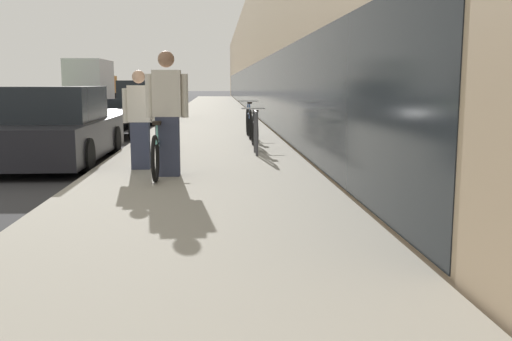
# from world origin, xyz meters

# --- Properties ---
(sidewalk_slab) EXTENTS (3.60, 70.00, 0.13)m
(sidewalk_slab) POSITION_xyz_m (5.48, 21.00, 0.07)
(sidewalk_slab) COLOR gray
(sidewalk_slab) RESTS_ON ground
(storefront_facade) EXTENTS (10.01, 70.00, 6.09)m
(storefront_facade) POSITION_xyz_m (12.32, 29.00, 3.04)
(storefront_facade) COLOR tan
(storefront_facade) RESTS_ON ground
(tandem_bicycle) EXTENTS (0.52, 2.49, 0.84)m
(tandem_bicycle) POSITION_xyz_m (4.84, 2.55, 0.49)
(tandem_bicycle) COLOR black
(tandem_bicycle) RESTS_ON sidewalk_slab
(person_rider) EXTENTS (0.62, 0.24, 1.83)m
(person_rider) POSITION_xyz_m (4.97, 2.24, 1.05)
(person_rider) COLOR #33384C
(person_rider) RESTS_ON sidewalk_slab
(person_bystander) EXTENTS (0.53, 0.21, 1.57)m
(person_bystander) POSITION_xyz_m (4.47, 2.95, 0.92)
(person_bystander) COLOR #33384C
(person_bystander) RESTS_ON sidewalk_slab
(bike_rack_hoop) EXTENTS (0.05, 0.60, 0.84)m
(bike_rack_hoop) POSITION_xyz_m (6.45, 4.76, 0.65)
(bike_rack_hoop) COLOR #4C4C51
(bike_rack_hoop) RESTS_ON sidewalk_slab
(cruiser_bike_nearest) EXTENTS (0.52, 1.70, 0.84)m
(cruiser_bike_nearest) POSITION_xyz_m (6.50, 5.88, 0.49)
(cruiser_bike_nearest) COLOR black
(cruiser_bike_nearest) RESTS_ON sidewalk_slab
(cruiser_bike_middle) EXTENTS (0.52, 1.83, 0.93)m
(cruiser_bike_middle) POSITION_xyz_m (6.51, 8.29, 0.52)
(cruiser_bike_middle) COLOR black
(cruiser_bike_middle) RESTS_ON sidewalk_slab
(parked_sedan_curbside) EXTENTS (1.98, 4.44, 1.44)m
(parked_sedan_curbside) POSITION_xyz_m (2.62, 4.67, 0.65)
(parked_sedan_curbside) COLOR black
(parked_sedan_curbside) RESTS_ON ground
(vintage_roadster_curbside) EXTENTS (1.82, 3.83, 1.05)m
(vintage_roadster_curbside) POSITION_xyz_m (2.71, 10.08, 0.46)
(vintage_roadster_curbside) COLOR black
(vintage_roadster_curbside) RESTS_ON ground
(parked_sedan_far) EXTENTS (1.75, 4.30, 1.61)m
(parked_sedan_far) POSITION_xyz_m (2.73, 16.14, 0.72)
(parked_sedan_far) COLOR #4C5156
(parked_sedan_far) RESTS_ON ground
(moving_truck) EXTENTS (2.35, 6.47, 3.00)m
(moving_truck) POSITION_xyz_m (-2.46, 32.04, 1.51)
(moving_truck) COLOR orange
(moving_truck) RESTS_ON ground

